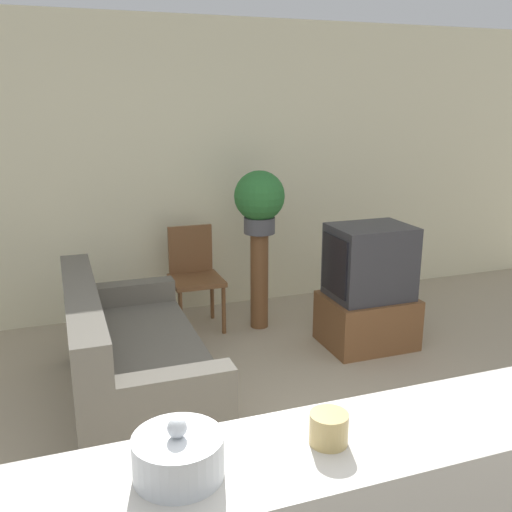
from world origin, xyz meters
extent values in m
cube|color=beige|center=(0.00, 3.43, 1.35)|extent=(9.00, 0.06, 2.70)
cube|color=#605B51|center=(-0.42, 1.72, 0.22)|extent=(0.84, 1.77, 0.44)
cube|color=#605B51|center=(-0.74, 1.72, 0.64)|extent=(0.20, 1.77, 0.40)
cube|color=#605B51|center=(-0.42, 0.91, 0.30)|extent=(0.84, 0.16, 0.60)
cube|color=#605B51|center=(-0.42, 2.52, 0.30)|extent=(0.84, 0.16, 0.60)
cube|color=brown|center=(1.52, 2.07, 0.21)|extent=(0.71, 0.57, 0.42)
cube|color=#333338|center=(1.52, 2.07, 0.72)|extent=(0.63, 0.49, 0.59)
cube|color=black|center=(1.20, 2.07, 0.72)|extent=(0.02, 0.40, 0.46)
cube|color=brown|center=(0.27, 2.87, 0.45)|extent=(0.44, 0.44, 0.04)
cube|color=brown|center=(0.27, 3.07, 0.68)|extent=(0.40, 0.04, 0.43)
cylinder|color=brown|center=(0.08, 2.68, 0.22)|extent=(0.04, 0.04, 0.43)
cylinder|color=brown|center=(0.46, 2.68, 0.22)|extent=(0.04, 0.04, 0.43)
cylinder|color=brown|center=(0.08, 3.06, 0.22)|extent=(0.04, 0.04, 0.43)
cylinder|color=brown|center=(0.46, 3.06, 0.22)|extent=(0.04, 0.04, 0.43)
cylinder|color=brown|center=(0.81, 2.73, 0.43)|extent=(0.16, 0.16, 0.87)
cylinder|color=#4C4C51|center=(0.81, 2.73, 0.94)|extent=(0.27, 0.27, 0.14)
sphere|color=#2D7033|center=(0.81, 2.73, 1.19)|extent=(0.43, 0.43, 0.43)
cylinder|color=silver|center=(-0.58, -0.42, 1.03)|extent=(0.26, 0.26, 0.12)
sphere|color=silver|center=(-0.58, -0.42, 1.12)|extent=(0.06, 0.06, 0.06)
cylinder|color=tan|center=(-0.11, -0.42, 1.02)|extent=(0.12, 0.12, 0.10)
camera|label=1|loc=(-0.83, -1.79, 1.99)|focal=40.00mm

